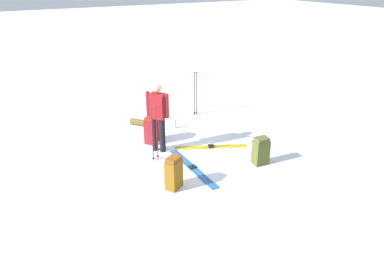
{
  "coord_description": "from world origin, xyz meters",
  "views": [
    {
      "loc": [
        3.84,
        6.54,
        3.98
      ],
      "look_at": [
        0.0,
        0.0,
        0.7
      ],
      "focal_mm": 33.37,
      "sensor_mm": 36.0,
      "label": 1
    }
  ],
  "objects_px": {
    "ski_pair_far": "(192,168)",
    "ski_poles_planted_near": "(196,91)",
    "skier_standing": "(158,114)",
    "backpack_large_dark": "(152,130)",
    "ski_poles_planted_far": "(154,131)",
    "backpack_bright": "(174,173)",
    "sleeping_mat_rolled": "(140,123)",
    "ski_pair_near": "(211,147)",
    "thermos_bottle": "(175,124)",
    "backpack_small_spare": "(261,151)"
  },
  "relations": [
    {
      "from": "backpack_bright",
      "to": "backpack_large_dark",
      "type": "bearing_deg",
      "value": -103.11
    },
    {
      "from": "backpack_large_dark",
      "to": "ski_pair_near",
      "type": "bearing_deg",
      "value": 138.13
    },
    {
      "from": "sleeping_mat_rolled",
      "to": "thermos_bottle",
      "type": "height_order",
      "value": "thermos_bottle"
    },
    {
      "from": "ski_pair_far",
      "to": "backpack_bright",
      "type": "xyz_separation_m",
      "value": [
        0.71,
        0.48,
        0.33
      ]
    },
    {
      "from": "ski_pair_far",
      "to": "ski_poles_planted_far",
      "type": "height_order",
      "value": "ski_poles_planted_far"
    },
    {
      "from": "ski_poles_planted_near",
      "to": "sleeping_mat_rolled",
      "type": "distance_m",
      "value": 1.92
    },
    {
      "from": "thermos_bottle",
      "to": "skier_standing",
      "type": "bearing_deg",
      "value": 46.0
    },
    {
      "from": "backpack_small_spare",
      "to": "ski_poles_planted_far",
      "type": "bearing_deg",
      "value": -34.88
    },
    {
      "from": "skier_standing",
      "to": "thermos_bottle",
      "type": "relative_size",
      "value": 6.54
    },
    {
      "from": "ski_poles_planted_far",
      "to": "backpack_bright",
      "type": "bearing_deg",
      "value": 81.89
    },
    {
      "from": "ski_pair_near",
      "to": "ski_poles_planted_near",
      "type": "xyz_separation_m",
      "value": [
        -0.82,
        -2.12,
        0.72
      ]
    },
    {
      "from": "skier_standing",
      "to": "backpack_large_dark",
      "type": "distance_m",
      "value": 0.8
    },
    {
      "from": "backpack_small_spare",
      "to": "thermos_bottle",
      "type": "distance_m",
      "value": 2.85
    },
    {
      "from": "backpack_bright",
      "to": "ski_poles_planted_far",
      "type": "distance_m",
      "value": 1.32
    },
    {
      "from": "sleeping_mat_rolled",
      "to": "ski_poles_planted_near",
      "type": "bearing_deg",
      "value": 178.4
    },
    {
      "from": "backpack_small_spare",
      "to": "ski_pair_far",
      "type": "bearing_deg",
      "value": -22.59
    },
    {
      "from": "skier_standing",
      "to": "thermos_bottle",
      "type": "bearing_deg",
      "value": -134.0
    },
    {
      "from": "sleeping_mat_rolled",
      "to": "ski_pair_near",
      "type": "bearing_deg",
      "value": 114.44
    },
    {
      "from": "skier_standing",
      "to": "sleeping_mat_rolled",
      "type": "height_order",
      "value": "skier_standing"
    },
    {
      "from": "ski_pair_far",
      "to": "ski_poles_planted_near",
      "type": "xyz_separation_m",
      "value": [
        -1.74,
        -2.76,
        0.72
      ]
    },
    {
      "from": "ski_pair_far",
      "to": "ski_poles_planted_far",
      "type": "xyz_separation_m",
      "value": [
        0.53,
        -0.77,
        0.71
      ]
    },
    {
      "from": "ski_pair_near",
      "to": "ski_pair_far",
      "type": "height_order",
      "value": "same"
    },
    {
      "from": "backpack_large_dark",
      "to": "sleeping_mat_rolled",
      "type": "relative_size",
      "value": 1.28
    },
    {
      "from": "backpack_large_dark",
      "to": "backpack_bright",
      "type": "height_order",
      "value": "backpack_large_dark"
    },
    {
      "from": "skier_standing",
      "to": "ski_poles_planted_far",
      "type": "distance_m",
      "value": 0.52
    },
    {
      "from": "skier_standing",
      "to": "ski_poles_planted_far",
      "type": "xyz_separation_m",
      "value": [
        0.27,
        0.38,
        -0.23
      ]
    },
    {
      "from": "ski_pair_far",
      "to": "backpack_bright",
      "type": "height_order",
      "value": "backpack_bright"
    },
    {
      "from": "skier_standing",
      "to": "backpack_small_spare",
      "type": "relative_size",
      "value": 2.64
    },
    {
      "from": "skier_standing",
      "to": "thermos_bottle",
      "type": "height_order",
      "value": "skier_standing"
    },
    {
      "from": "sleeping_mat_rolled",
      "to": "skier_standing",
      "type": "bearing_deg",
      "value": 83.27
    },
    {
      "from": "backpack_large_dark",
      "to": "ski_poles_planted_near",
      "type": "distance_m",
      "value": 2.27
    },
    {
      "from": "ski_pair_far",
      "to": "ski_poles_planted_near",
      "type": "height_order",
      "value": "ski_poles_planted_near"
    },
    {
      "from": "backpack_large_dark",
      "to": "sleeping_mat_rolled",
      "type": "bearing_deg",
      "value": -97.24
    },
    {
      "from": "ski_pair_near",
      "to": "backpack_small_spare",
      "type": "height_order",
      "value": "backpack_small_spare"
    },
    {
      "from": "ski_poles_planted_near",
      "to": "thermos_bottle",
      "type": "relative_size",
      "value": 5.1
    },
    {
      "from": "ski_pair_far",
      "to": "ski_poles_planted_near",
      "type": "bearing_deg",
      "value": -122.21
    },
    {
      "from": "backpack_small_spare",
      "to": "sleeping_mat_rolled",
      "type": "height_order",
      "value": "backpack_small_spare"
    },
    {
      "from": "ski_pair_near",
      "to": "thermos_bottle",
      "type": "distance_m",
      "value": 1.52
    },
    {
      "from": "sleeping_mat_rolled",
      "to": "thermos_bottle",
      "type": "xyz_separation_m",
      "value": [
        -0.78,
        0.66,
        0.04
      ]
    },
    {
      "from": "thermos_bottle",
      "to": "backpack_small_spare",
      "type": "bearing_deg",
      "value": 104.59
    },
    {
      "from": "ski_poles_planted_near",
      "to": "ski_poles_planted_far",
      "type": "height_order",
      "value": "ski_poles_planted_near"
    },
    {
      "from": "skier_standing",
      "to": "backpack_bright",
      "type": "distance_m",
      "value": 1.8
    },
    {
      "from": "ski_pair_far",
      "to": "thermos_bottle",
      "type": "height_order",
      "value": "thermos_bottle"
    },
    {
      "from": "ski_poles_planted_far",
      "to": "ski_poles_planted_near",
      "type": "bearing_deg",
      "value": -138.69
    },
    {
      "from": "backpack_bright",
      "to": "ski_pair_far",
      "type": "bearing_deg",
      "value": -145.91
    },
    {
      "from": "backpack_bright",
      "to": "backpack_small_spare",
      "type": "xyz_separation_m",
      "value": [
        -2.14,
        0.12,
        -0.02
      ]
    },
    {
      "from": "ski_poles_planted_near",
      "to": "ski_poles_planted_far",
      "type": "distance_m",
      "value": 3.02
    },
    {
      "from": "skier_standing",
      "to": "ski_poles_planted_far",
      "type": "relative_size",
      "value": 1.31
    },
    {
      "from": "backpack_large_dark",
      "to": "sleeping_mat_rolled",
      "type": "distance_m",
      "value": 1.19
    },
    {
      "from": "ski_pair_near",
      "to": "ski_poles_planted_near",
      "type": "height_order",
      "value": "ski_poles_planted_near"
    }
  ]
}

